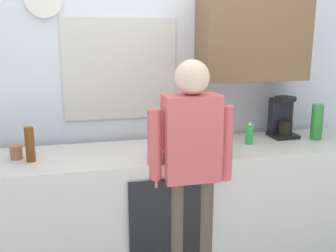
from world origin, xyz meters
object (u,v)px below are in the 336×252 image
at_px(bottle_olive_oil, 176,134).
at_px(potted_plant, 211,132).
at_px(dish_soap, 249,134).
at_px(coffee_maker, 282,119).
at_px(mixing_bowl, 162,152).
at_px(person_at_sink, 191,161).
at_px(bottle_clear_soda, 317,122).
at_px(bottle_amber_beer, 30,144).
at_px(cup_terracotta_mug, 16,152).

distance_m(bottle_olive_oil, potted_plant, 0.25).
bearing_deg(dish_soap, coffee_maker, 22.93).
distance_m(mixing_bowl, person_at_sink, 0.21).
distance_m(bottle_clear_soda, bottle_olive_oil, 1.15).
xyz_separation_m(bottle_amber_beer, person_at_sink, (1.01, -0.26, -0.10)).
height_order(bottle_amber_beer, dish_soap, bottle_amber_beer).
relative_size(bottle_olive_oil, cup_terracotta_mug, 2.72).
distance_m(bottle_clear_soda, cup_terracotta_mug, 2.24).
distance_m(potted_plant, person_at_sink, 0.34).
xyz_separation_m(bottle_clear_soda, mixing_bowl, (-1.28, -0.18, -0.10)).
bearing_deg(bottle_clear_soda, cup_terracotta_mug, 179.17).
xyz_separation_m(coffee_maker, potted_plant, (-0.68, -0.22, -0.01)).
bearing_deg(cup_terracotta_mug, bottle_clear_soda, -0.83).
bearing_deg(coffee_maker, bottle_amber_beer, -174.40).
height_order(bottle_clear_soda, person_at_sink, person_at_sink).
bearing_deg(dish_soap, mixing_bowl, -166.11).
bearing_deg(bottle_amber_beer, mixing_bowl, -9.18).
xyz_separation_m(bottle_clear_soda, bottle_amber_beer, (-2.14, -0.04, -0.02)).
xyz_separation_m(coffee_maker, mixing_bowl, (-1.06, -0.33, -0.11)).
bearing_deg(bottle_amber_beer, cup_terracotta_mug, 142.83).
distance_m(bottle_olive_oil, mixing_bowl, 0.21).
bearing_deg(mixing_bowl, coffee_maker, 17.00).
bearing_deg(person_at_sink, bottle_clear_soda, 2.26).
distance_m(coffee_maker, dish_soap, 0.39).
bearing_deg(bottle_amber_beer, person_at_sink, -14.54).
xyz_separation_m(coffee_maker, bottle_clear_soda, (0.22, -0.15, -0.01)).
bearing_deg(dish_soap, person_at_sink, -151.36).
distance_m(bottle_amber_beer, mixing_bowl, 0.87).
xyz_separation_m(bottle_amber_beer, bottle_olive_oil, (0.98, 0.00, 0.01)).
bearing_deg(coffee_maker, bottle_clear_soda, -33.55).
height_order(bottle_amber_beer, bottle_olive_oil, bottle_olive_oil).
bearing_deg(potted_plant, dish_soap, 11.94).
bearing_deg(bottle_olive_oil, bottle_amber_beer, -179.90).
relative_size(coffee_maker, bottle_amber_beer, 1.43).
bearing_deg(coffee_maker, potted_plant, -162.20).
height_order(dish_soap, person_at_sink, person_at_sink).
distance_m(bottle_clear_soda, bottle_amber_beer, 2.14).
height_order(bottle_olive_oil, potted_plant, bottle_olive_oil).
bearing_deg(bottle_clear_soda, bottle_amber_beer, -178.86).
bearing_deg(mixing_bowl, bottle_olive_oil, 46.88).
xyz_separation_m(mixing_bowl, dish_soap, (0.71, 0.18, 0.04)).
distance_m(coffee_maker, bottle_olive_oil, 0.95).
relative_size(coffee_maker, dish_soap, 1.83).
height_order(coffee_maker, person_at_sink, person_at_sink).
bearing_deg(bottle_amber_beer, bottle_olive_oil, 0.10).
bearing_deg(cup_terracotta_mug, mixing_bowl, -12.61).
relative_size(mixing_bowl, potted_plant, 0.96).
bearing_deg(cup_terracotta_mug, dish_soap, -1.26).
relative_size(bottle_clear_soda, potted_plant, 1.22).
distance_m(mixing_bowl, dish_soap, 0.73).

